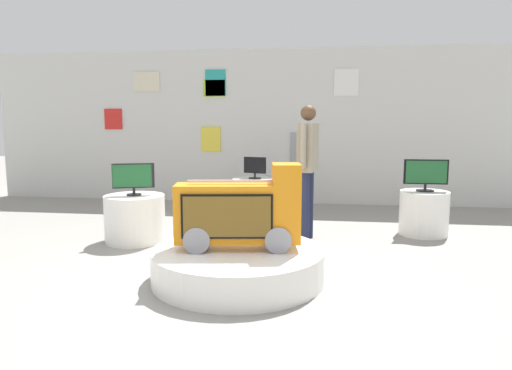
# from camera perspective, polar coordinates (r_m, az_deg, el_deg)

# --- Properties ---
(ground_plane) EXTENTS (30.00, 30.00, 0.00)m
(ground_plane) POSITION_cam_1_polar(r_m,az_deg,el_deg) (4.59, -6.28, -12.09)
(ground_plane) COLOR gray
(back_wall_display) EXTENTS (10.84, 0.13, 2.92)m
(back_wall_display) POSITION_cam_1_polar(r_m,az_deg,el_deg) (8.90, 0.87, 7.21)
(back_wall_display) COLOR silver
(back_wall_display) RESTS_ON ground
(main_display_pedestal) EXTENTS (1.70, 1.70, 0.32)m
(main_display_pedestal) POSITION_cam_1_polar(r_m,az_deg,el_deg) (4.63, -2.24, -9.78)
(main_display_pedestal) COLOR white
(main_display_pedestal) RESTS_ON ground
(novelty_firetruck_tv) EXTENTS (1.24, 0.52, 0.84)m
(novelty_firetruck_tv) POSITION_cam_1_polar(r_m,az_deg,el_deg) (4.50, -1.98, -3.69)
(novelty_firetruck_tv) COLOR gray
(novelty_firetruck_tv) RESTS_ON main_display_pedestal
(display_pedestal_left_rear) EXTENTS (0.78, 0.78, 0.61)m
(display_pedestal_left_rear) POSITION_cam_1_polar(r_m,az_deg,el_deg) (6.25, -14.74, -4.00)
(display_pedestal_left_rear) COLOR white
(display_pedestal_left_rear) RESTS_ON ground
(tv_on_left_rear) EXTENTS (0.51, 0.22, 0.42)m
(tv_on_left_rear) POSITION_cam_1_polar(r_m,az_deg,el_deg) (6.16, -14.94, 0.91)
(tv_on_left_rear) COLOR black
(tv_on_left_rear) RESTS_ON display_pedestal_left_rear
(display_pedestal_center_rear) EXTENTS (0.76, 0.76, 0.61)m
(display_pedestal_center_rear) POSITION_cam_1_polar(r_m,az_deg,el_deg) (7.77, -0.14, -1.45)
(display_pedestal_center_rear) COLOR white
(display_pedestal_center_rear) RESTS_ON ground
(tv_on_center_rear) EXTENTS (0.39, 0.21, 0.36)m
(tv_on_center_rear) POSITION_cam_1_polar(r_m,az_deg,el_deg) (7.70, -0.13, 2.21)
(tv_on_center_rear) COLOR black
(tv_on_center_rear) RESTS_ON display_pedestal_center_rear
(display_pedestal_right_rear) EXTENTS (0.66, 0.66, 0.61)m
(display_pedestal_right_rear) POSITION_cam_1_polar(r_m,az_deg,el_deg) (6.80, 20.04, -3.27)
(display_pedestal_right_rear) COLOR white
(display_pedestal_right_rear) RESTS_ON ground
(tv_on_right_rear) EXTENTS (0.59, 0.24, 0.44)m
(tv_on_right_rear) POSITION_cam_1_polar(r_m,az_deg,el_deg) (6.72, 20.26, 1.28)
(tv_on_right_rear) COLOR black
(tv_on_right_rear) RESTS_ON display_pedestal_right_rear
(shopper_browsing_near_truck) EXTENTS (0.28, 0.55, 1.77)m
(shopper_browsing_near_truck) POSITION_cam_1_polar(r_m,az_deg,el_deg) (6.05, 6.41, 2.89)
(shopper_browsing_near_truck) COLOR #1E233F
(shopper_browsing_near_truck) RESTS_ON ground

